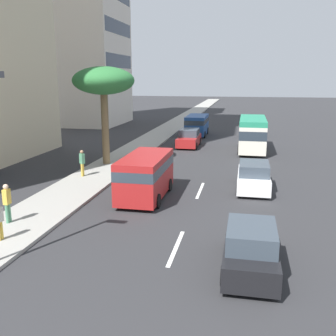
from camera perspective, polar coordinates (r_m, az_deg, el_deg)
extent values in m
plane|color=#2D2D30|center=(34.30, 7.24, 2.50)|extent=(198.00, 198.00, 0.00)
cube|color=#9E9B93|center=(35.49, -4.24, 3.06)|extent=(162.00, 3.22, 0.15)
cube|color=silver|center=(15.02, 1.19, -11.71)|extent=(3.20, 0.16, 0.01)
cube|color=silver|center=(22.28, 4.79, -3.31)|extent=(3.20, 0.16, 0.01)
cube|color=#A51E1E|center=(36.24, 3.11, 4.09)|extent=(4.46, 1.82, 0.80)
cube|color=#38424C|center=(36.35, 3.18, 5.28)|extent=(2.45, 1.67, 0.66)
cylinder|color=black|center=(34.83, 4.13, 3.27)|extent=(0.64, 0.22, 0.64)
cylinder|color=black|center=(35.07, 1.42, 3.38)|extent=(0.64, 0.22, 0.64)
cylinder|color=black|center=(37.53, 4.68, 3.99)|extent=(0.64, 0.22, 0.64)
cylinder|color=black|center=(37.76, 2.16, 4.08)|extent=(0.64, 0.22, 0.64)
cube|color=white|center=(22.92, 12.52, -1.66)|extent=(4.49, 1.79, 0.78)
cube|color=#38424C|center=(22.54, 12.62, -0.05)|extent=(2.47, 1.65, 0.64)
cylinder|color=black|center=(24.33, 10.51, -1.30)|extent=(0.64, 0.22, 0.64)
cylinder|color=black|center=(24.37, 14.39, -1.47)|extent=(0.64, 0.22, 0.64)
cylinder|color=black|center=(21.64, 10.35, -3.12)|extent=(0.64, 0.22, 0.64)
cylinder|color=black|center=(21.69, 14.72, -3.31)|extent=(0.64, 0.22, 0.64)
cube|color=black|center=(13.60, 12.09, -12.18)|extent=(4.15, 1.72, 0.79)
cube|color=#38424C|center=(13.12, 12.25, -9.71)|extent=(2.28, 1.59, 0.65)
cylinder|color=black|center=(14.88, 8.91, -10.81)|extent=(0.64, 0.22, 0.64)
cylinder|color=black|center=(14.91, 15.11, -11.06)|extent=(0.64, 0.22, 0.64)
cylinder|color=black|center=(12.57, 8.32, -15.54)|extent=(0.64, 0.22, 0.64)
cylinder|color=black|center=(12.61, 15.81, -15.83)|extent=(0.64, 0.22, 0.64)
cube|color=#1E478C|center=(43.14, 4.30, 6.41)|extent=(5.13, 2.10, 2.04)
cube|color=#2D3842|center=(43.09, 4.31, 7.01)|extent=(5.14, 2.10, 0.49)
cylinder|color=black|center=(41.62, 5.38, 4.95)|extent=(0.72, 0.24, 0.72)
cylinder|color=black|center=(41.88, 2.66, 5.04)|extent=(0.72, 0.24, 0.72)
cylinder|color=black|center=(44.66, 5.81, 5.50)|extent=(0.72, 0.24, 0.72)
cylinder|color=black|center=(44.90, 3.27, 5.59)|extent=(0.72, 0.24, 0.72)
cube|color=#A51E1E|center=(20.59, -3.33, -1.06)|extent=(5.01, 2.05, 2.12)
cube|color=#2D3842|center=(20.48, -3.35, 0.21)|extent=(5.02, 2.06, 0.51)
cylinder|color=black|center=(19.21, -1.61, -4.89)|extent=(0.72, 0.24, 0.72)
cylinder|color=black|center=(19.73, -7.16, -4.50)|extent=(0.72, 0.24, 0.72)
cylinder|color=black|center=(22.02, 0.15, -2.50)|extent=(0.72, 0.24, 0.72)
cylinder|color=black|center=(22.47, -4.74, -2.22)|extent=(0.72, 0.24, 0.72)
cube|color=silver|center=(34.72, 12.35, 4.70)|extent=(6.89, 2.19, 2.24)
cube|color=#268C66|center=(34.56, 12.46, 6.89)|extent=(6.89, 2.19, 0.43)
cube|color=#28333D|center=(34.66, 12.39, 5.40)|extent=(6.90, 2.19, 0.75)
cylinder|color=black|center=(36.84, 10.63, 3.79)|extent=(0.84, 0.26, 0.84)
cylinder|color=black|center=(36.87, 13.87, 3.64)|extent=(0.84, 0.26, 0.84)
cylinder|color=black|center=(32.90, 10.50, 2.67)|extent=(0.84, 0.26, 0.84)
cylinder|color=black|center=(32.94, 14.12, 2.50)|extent=(0.84, 0.26, 0.84)
cube|color=silver|center=(43.75, 12.29, 5.40)|extent=(4.50, 1.85, 0.81)
cube|color=#38424C|center=(43.44, 12.34, 6.33)|extent=(2.47, 1.70, 0.67)
cylinder|color=black|center=(45.16, 11.17, 5.36)|extent=(0.64, 0.22, 0.64)
cylinder|color=black|center=(45.19, 13.34, 5.26)|extent=(0.64, 0.22, 0.64)
cylinder|color=black|center=(42.40, 11.14, 4.86)|extent=(0.64, 0.22, 0.64)
cylinder|color=black|center=(42.43, 13.44, 4.75)|extent=(0.64, 0.22, 0.64)
cylinder|color=gold|center=(25.24, -12.60, -0.30)|extent=(0.14, 0.14, 0.82)
cylinder|color=gold|center=(25.38, -12.45, -0.22)|extent=(0.14, 0.14, 0.82)
cube|color=#4C8C66|center=(25.15, -12.61, 1.37)|extent=(0.36, 0.39, 0.65)
sphere|color=#9E7251|center=(25.07, -12.66, 2.35)|extent=(0.22, 0.22, 0.22)
cylinder|color=gold|center=(16.60, -23.45, -8.41)|extent=(0.14, 0.14, 0.75)
cylinder|color=#4C8C66|center=(18.23, -22.70, -6.28)|extent=(0.14, 0.14, 0.84)
cylinder|color=#4C8C66|center=(18.35, -22.42, -6.12)|extent=(0.14, 0.14, 0.84)
cube|color=gold|center=(18.07, -22.77, -3.94)|extent=(0.32, 0.22, 0.67)
sphere|color=beige|center=(17.95, -22.90, -2.57)|extent=(0.23, 0.23, 0.23)
cylinder|color=brown|center=(28.35, -9.27, 5.94)|extent=(0.52, 0.52, 5.32)
ellipsoid|color=#2D7238|center=(28.13, -9.53, 12.65)|extent=(4.36, 4.36, 1.96)
cube|color=#2D3847|center=(53.66, -7.22, 15.42)|extent=(10.30, 0.08, 1.76)
cube|color=#2D3847|center=(53.99, -7.35, 19.89)|extent=(10.30, 0.08, 1.76)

